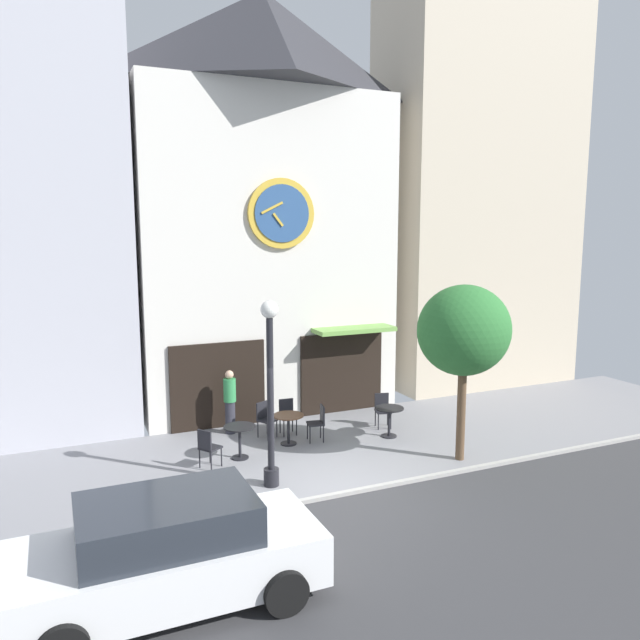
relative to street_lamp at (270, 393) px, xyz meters
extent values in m
cube|color=gray|center=(1.06, 1.54, -1.99)|extent=(26.16, 5.22, 0.05)
cube|color=#38383A|center=(1.06, -3.88, -1.99)|extent=(26.16, 5.62, 0.05)
cube|color=#A8A5A0|center=(1.06, -1.05, -1.92)|extent=(26.16, 0.12, 0.08)
cube|color=silver|center=(1.78, 5.40, 2.58)|extent=(7.29, 2.49, 9.08)
pyramid|color=#2D2D33|center=(1.78, 5.40, 8.41)|extent=(6.56, 3.49, 2.59)
cylinder|color=gold|center=(1.78, 4.09, 3.71)|extent=(1.86, 0.10, 1.86)
cylinder|color=#2D5184|center=(1.78, 4.03, 3.71)|extent=(1.53, 0.04, 1.53)
cube|color=gold|center=(1.65, 3.99, 3.54)|extent=(0.31, 0.03, 0.37)
cube|color=gold|center=(1.49, 3.99, 3.85)|extent=(0.61, 0.03, 0.34)
cube|color=black|center=(-0.04, 4.11, -0.81)|extent=(2.55, 0.10, 2.30)
cube|color=black|center=(3.61, 4.11, -0.81)|extent=(2.55, 0.10, 2.30)
cube|color=#72A84C|center=(3.82, 3.80, 0.49)|extent=(2.33, 0.90, 0.12)
cube|color=beige|center=(9.47, 5.77, 5.24)|extent=(6.58, 3.24, 14.40)
cylinder|color=black|center=(0.00, 0.00, -1.78)|extent=(0.32, 0.32, 0.36)
cylinder|color=black|center=(0.00, 0.00, -0.21)|extent=(0.14, 0.14, 3.50)
sphere|color=white|center=(0.00, 0.00, 1.72)|extent=(0.36, 0.36, 0.36)
cylinder|color=brown|center=(4.46, -0.38, -0.83)|extent=(0.20, 0.20, 2.27)
ellipsoid|color=#2D7033|center=(4.46, -0.38, 1.06)|extent=(2.16, 1.94, 2.05)
cylinder|color=black|center=(-0.17, 1.72, -1.58)|extent=(0.07, 0.07, 0.76)
cylinder|color=black|center=(-0.17, 1.72, -1.95)|extent=(0.40, 0.40, 0.03)
cylinder|color=black|center=(-0.17, 1.72, -1.21)|extent=(0.74, 0.74, 0.03)
cylinder|color=black|center=(1.20, 2.14, -1.60)|extent=(0.07, 0.07, 0.73)
cylinder|color=black|center=(1.20, 2.14, -1.95)|extent=(0.40, 0.40, 0.03)
cylinder|color=brown|center=(1.20, 2.14, -1.23)|extent=(0.76, 0.76, 0.03)
cylinder|color=black|center=(3.75, 1.62, -1.59)|extent=(0.07, 0.07, 0.75)
cylinder|color=black|center=(3.75, 1.62, -1.95)|extent=(0.40, 0.40, 0.03)
cylinder|color=black|center=(3.75, 1.62, -1.21)|extent=(0.74, 0.74, 0.03)
cube|color=black|center=(-0.92, 1.47, -1.51)|extent=(0.56, 0.56, 0.04)
cube|color=black|center=(-1.07, 1.37, -1.29)|extent=(0.25, 0.34, 0.45)
cylinder|color=black|center=(-0.68, 1.43, -1.74)|extent=(0.03, 0.03, 0.45)
cylinder|color=black|center=(-0.87, 1.71, -1.74)|extent=(0.03, 0.03, 0.45)
cylinder|color=black|center=(-0.96, 1.23, -1.74)|extent=(0.03, 0.03, 0.45)
cylinder|color=black|center=(-1.15, 1.52, -1.74)|extent=(0.03, 0.03, 0.45)
cube|color=black|center=(0.88, 2.83, -1.51)|extent=(0.54, 0.54, 0.04)
cube|color=black|center=(0.80, 2.99, -1.29)|extent=(0.36, 0.21, 0.45)
cylinder|color=black|center=(0.81, 2.60, -1.74)|extent=(0.03, 0.03, 0.45)
cylinder|color=black|center=(1.11, 2.76, -1.74)|extent=(0.03, 0.03, 0.45)
cylinder|color=black|center=(0.65, 2.90, -1.74)|extent=(0.03, 0.03, 0.45)
cylinder|color=black|center=(0.96, 3.06, -1.74)|extent=(0.03, 0.03, 0.45)
cube|color=black|center=(3.96, 2.30, -1.51)|extent=(0.49, 0.49, 0.04)
cube|color=black|center=(4.01, 2.48, -1.29)|extent=(0.38, 0.14, 0.45)
cylinder|color=black|center=(3.76, 2.19, -1.74)|extent=(0.03, 0.03, 0.45)
cylinder|color=black|center=(4.08, 2.10, -1.74)|extent=(0.03, 0.03, 0.45)
cylinder|color=black|center=(3.85, 2.51, -1.74)|extent=(0.03, 0.03, 0.45)
cylinder|color=black|center=(4.17, 2.42, -1.74)|extent=(0.03, 0.03, 0.45)
cube|color=black|center=(1.45, 2.82, -1.51)|extent=(0.42, 0.42, 0.04)
cube|color=black|center=(1.46, 3.00, -1.29)|extent=(0.38, 0.06, 0.45)
cylinder|color=black|center=(1.27, 2.66, -1.74)|extent=(0.03, 0.03, 0.45)
cylinder|color=black|center=(1.61, 2.64, -1.74)|extent=(0.03, 0.03, 0.45)
cylinder|color=black|center=(1.29, 3.00, -1.74)|extent=(0.03, 0.03, 0.45)
cylinder|color=black|center=(1.63, 2.98, -1.74)|extent=(0.03, 0.03, 0.45)
cube|color=black|center=(1.90, 2.09, -1.51)|extent=(0.47, 0.47, 0.04)
cube|color=black|center=(2.07, 2.05, -1.29)|extent=(0.11, 0.38, 0.45)
cylinder|color=black|center=(1.76, 2.29, -1.74)|extent=(0.03, 0.03, 0.45)
cylinder|color=black|center=(1.70, 1.95, -1.74)|extent=(0.03, 0.03, 0.45)
cylinder|color=black|center=(2.10, 2.22, -1.74)|extent=(0.03, 0.03, 0.45)
cylinder|color=black|center=(2.03, 1.89, -1.74)|extent=(0.03, 0.03, 0.45)
cylinder|color=#2D2D38|center=(0.11, 3.53, -1.54)|extent=(0.36, 0.36, 0.85)
cylinder|color=#338C4C|center=(0.11, 3.53, -0.81)|extent=(0.44, 0.44, 0.60)
sphere|color=tan|center=(0.11, 3.53, -0.40)|extent=(0.22, 0.22, 0.22)
cube|color=white|center=(-2.65, -3.21, -1.37)|extent=(4.31, 1.82, 0.75)
cube|color=#262B33|center=(-2.65, -3.21, -0.71)|extent=(2.42, 1.60, 0.60)
cylinder|color=black|center=(-1.24, -4.12, -1.64)|extent=(0.64, 0.22, 0.64)
cylinder|color=black|center=(-1.23, -2.32, -1.64)|extent=(0.64, 0.22, 0.64)
cylinder|color=black|center=(-4.07, -2.31, -1.64)|extent=(0.64, 0.22, 0.64)
camera|label=1|loc=(-3.93, -11.40, 3.31)|focal=34.26mm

